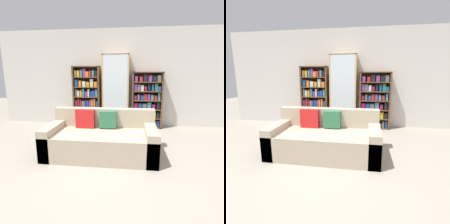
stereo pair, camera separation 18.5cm
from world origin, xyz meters
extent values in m
plane|color=gray|center=(0.00, 0.00, 0.00)|extent=(16.00, 16.00, 0.00)
cube|color=beige|center=(0.00, 2.64, 1.35)|extent=(6.92, 0.06, 2.70)
cube|color=tan|center=(-0.10, 0.55, 0.22)|extent=(1.97, 0.96, 0.44)
cube|color=tan|center=(-0.10, 0.94, 0.62)|extent=(1.97, 0.20, 0.36)
cube|color=tan|center=(-0.98, 0.55, 0.28)|extent=(0.20, 0.96, 0.56)
cube|color=tan|center=(0.79, 0.55, 0.28)|extent=(0.20, 0.96, 0.56)
cube|color=red|center=(-0.44, 0.78, 0.62)|extent=(0.36, 0.12, 0.36)
cube|color=#2D6B47|center=(0.00, 0.78, 0.62)|extent=(0.32, 0.12, 0.32)
cube|color=brown|center=(-1.19, 2.43, 0.84)|extent=(0.04, 0.32, 1.69)
cube|color=brown|center=(-0.47, 2.43, 0.84)|extent=(0.04, 0.32, 1.69)
cube|color=brown|center=(-0.83, 2.43, 1.68)|extent=(0.76, 0.32, 0.02)
cube|color=brown|center=(-0.83, 2.43, 0.01)|extent=(0.76, 0.32, 0.02)
cube|color=brown|center=(-0.83, 2.59, 0.84)|extent=(0.76, 0.01, 1.69)
cube|color=brown|center=(-0.83, 2.43, 0.30)|extent=(0.68, 0.32, 0.02)
cube|color=brown|center=(-0.83, 2.43, 0.57)|extent=(0.68, 0.32, 0.02)
cube|color=brown|center=(-0.83, 2.43, 0.84)|extent=(0.68, 0.32, 0.02)
cube|color=brown|center=(-0.83, 2.43, 1.12)|extent=(0.68, 0.32, 0.02)
cube|color=brown|center=(-0.83, 2.43, 1.39)|extent=(0.68, 0.32, 0.02)
cube|color=black|center=(-1.10, 2.42, 0.12)|extent=(0.07, 0.24, 0.19)
cube|color=#8E1947|center=(-0.99, 2.42, 0.11)|extent=(0.09, 0.24, 0.17)
cube|color=#8E1947|center=(-0.88, 2.42, 0.12)|extent=(0.09, 0.24, 0.20)
cube|color=teal|center=(-0.77, 2.42, 0.13)|extent=(0.09, 0.24, 0.20)
cube|color=#7A3384|center=(-0.66, 2.42, 0.12)|extent=(0.09, 0.24, 0.19)
cube|color=#1E4293|center=(-0.55, 2.42, 0.13)|extent=(0.08, 0.24, 0.21)
cube|color=beige|center=(-1.12, 2.42, 0.39)|extent=(0.06, 0.24, 0.16)
cube|color=olive|center=(-1.03, 2.42, 0.41)|extent=(0.06, 0.24, 0.21)
cube|color=#AD231E|center=(-0.95, 2.42, 0.40)|extent=(0.07, 0.24, 0.19)
cube|color=#8E1947|center=(-0.87, 2.42, 0.41)|extent=(0.06, 0.24, 0.19)
cube|color=#1E4293|center=(-0.79, 2.42, 0.40)|extent=(0.05, 0.24, 0.18)
cube|color=gold|center=(-0.71, 2.42, 0.41)|extent=(0.06, 0.24, 0.21)
cube|color=gold|center=(-0.62, 2.42, 0.41)|extent=(0.05, 0.24, 0.19)
cube|color=#7A3384|center=(-0.54, 2.42, 0.39)|extent=(0.07, 0.24, 0.16)
cube|color=#7A3384|center=(-1.12, 2.42, 0.67)|extent=(0.04, 0.24, 0.17)
cube|color=#AD231E|center=(-1.05, 2.42, 0.69)|extent=(0.05, 0.24, 0.21)
cube|color=#8E1947|center=(-0.99, 2.42, 0.68)|extent=(0.04, 0.24, 0.19)
cube|color=olive|center=(-0.92, 2.42, 0.66)|extent=(0.06, 0.24, 0.15)
cube|color=#1E4293|center=(-0.86, 2.42, 0.67)|extent=(0.05, 0.24, 0.17)
cube|color=#1E4293|center=(-0.80, 2.42, 0.67)|extent=(0.05, 0.24, 0.17)
cube|color=#7A3384|center=(-0.73, 2.42, 0.67)|extent=(0.05, 0.24, 0.18)
cube|color=orange|center=(-0.67, 2.42, 0.68)|extent=(0.05, 0.24, 0.20)
cube|color=orange|center=(-0.60, 2.42, 0.69)|extent=(0.05, 0.24, 0.21)
cube|color=#1E4293|center=(-0.53, 2.42, 0.66)|extent=(0.05, 0.24, 0.15)
cube|color=#5B5B60|center=(-1.12, 2.42, 0.96)|extent=(0.05, 0.24, 0.22)
cube|color=beige|center=(-1.05, 2.42, 0.94)|extent=(0.06, 0.24, 0.17)
cube|color=gold|center=(-0.98, 2.42, 0.95)|extent=(0.05, 0.24, 0.18)
cube|color=teal|center=(-0.90, 2.42, 0.96)|extent=(0.06, 0.24, 0.22)
cube|color=#7A3384|center=(-0.83, 2.42, 0.93)|extent=(0.06, 0.24, 0.15)
cube|color=beige|center=(-0.76, 2.42, 0.96)|extent=(0.05, 0.24, 0.21)
cube|color=#1E4293|center=(-0.68, 2.42, 0.93)|extent=(0.05, 0.24, 0.15)
cube|color=#1E4293|center=(-0.61, 2.42, 0.94)|extent=(0.06, 0.24, 0.18)
cube|color=teal|center=(-0.54, 2.42, 0.96)|extent=(0.06, 0.24, 0.20)
cube|color=#1E4293|center=(-1.10, 2.42, 1.23)|extent=(0.08, 0.24, 0.20)
cube|color=orange|center=(-0.99, 2.42, 1.22)|extent=(0.07, 0.24, 0.17)
cube|color=beige|center=(-0.88, 2.42, 1.21)|extent=(0.09, 0.24, 0.15)
cube|color=gold|center=(-0.77, 2.42, 1.20)|extent=(0.07, 0.24, 0.14)
cube|color=beige|center=(-0.66, 2.42, 1.23)|extent=(0.08, 0.24, 0.21)
cube|color=orange|center=(-0.55, 2.42, 1.20)|extent=(0.08, 0.24, 0.14)
cube|color=olive|center=(-1.11, 2.42, 1.49)|extent=(0.05, 0.24, 0.17)
cube|color=gold|center=(-1.03, 2.42, 1.49)|extent=(0.07, 0.24, 0.17)
cube|color=teal|center=(-0.95, 2.42, 1.49)|extent=(0.05, 0.24, 0.18)
cube|color=#7A3384|center=(-0.87, 2.42, 1.51)|extent=(0.07, 0.24, 0.21)
cube|color=orange|center=(-0.79, 2.42, 1.47)|extent=(0.07, 0.24, 0.14)
cube|color=#AD231E|center=(-0.71, 2.42, 1.48)|extent=(0.07, 0.24, 0.15)
cube|color=teal|center=(-0.62, 2.42, 1.49)|extent=(0.05, 0.24, 0.17)
cube|color=black|center=(-0.54, 2.42, 1.48)|extent=(0.07, 0.24, 0.16)
cube|color=tan|center=(-0.34, 2.41, 1.00)|extent=(0.04, 0.36, 1.99)
cube|color=tan|center=(0.34, 2.41, 1.00)|extent=(0.04, 0.36, 1.99)
cube|color=tan|center=(0.00, 2.41, 1.98)|extent=(0.72, 0.36, 0.02)
cube|color=tan|center=(0.00, 2.41, 0.01)|extent=(0.72, 0.36, 0.02)
cube|color=tan|center=(0.00, 2.59, 1.00)|extent=(0.72, 0.01, 1.99)
cube|color=silver|center=(0.00, 2.24, 1.00)|extent=(0.64, 0.01, 1.97)
cube|color=tan|center=(0.00, 2.41, 0.35)|extent=(0.64, 0.32, 0.02)
cube|color=tan|center=(0.00, 2.41, 0.67)|extent=(0.64, 0.32, 0.02)
cube|color=tan|center=(0.00, 2.41, 1.00)|extent=(0.64, 0.32, 0.02)
cube|color=tan|center=(0.00, 2.41, 1.32)|extent=(0.64, 0.32, 0.02)
cube|color=tan|center=(0.00, 2.41, 1.65)|extent=(0.64, 0.32, 0.02)
cylinder|color=silver|center=(-0.25, 2.42, 0.06)|extent=(0.01, 0.01, 0.08)
cone|color=silver|center=(-0.25, 2.42, 0.15)|extent=(0.07, 0.07, 0.09)
cylinder|color=silver|center=(-0.15, 2.40, 0.06)|extent=(0.01, 0.01, 0.08)
cone|color=silver|center=(-0.15, 2.40, 0.15)|extent=(0.07, 0.07, 0.09)
cylinder|color=silver|center=(-0.05, 2.40, 0.06)|extent=(0.01, 0.01, 0.08)
cone|color=silver|center=(-0.05, 2.40, 0.15)|extent=(0.07, 0.07, 0.09)
cylinder|color=silver|center=(0.05, 2.41, 0.06)|extent=(0.01, 0.01, 0.08)
cone|color=silver|center=(0.05, 2.41, 0.15)|extent=(0.07, 0.07, 0.09)
cylinder|color=silver|center=(0.15, 2.41, 0.06)|extent=(0.01, 0.01, 0.08)
cone|color=silver|center=(0.15, 2.41, 0.15)|extent=(0.07, 0.07, 0.09)
cylinder|color=silver|center=(0.25, 2.40, 0.06)|extent=(0.01, 0.01, 0.08)
cone|color=silver|center=(0.25, 2.40, 0.15)|extent=(0.07, 0.07, 0.09)
cylinder|color=silver|center=(-0.24, 2.41, 0.40)|extent=(0.01, 0.01, 0.08)
cone|color=silver|center=(-0.24, 2.41, 0.50)|extent=(0.08, 0.08, 0.10)
cylinder|color=silver|center=(-0.12, 2.39, 0.40)|extent=(0.01, 0.01, 0.08)
cone|color=silver|center=(-0.12, 2.39, 0.50)|extent=(0.08, 0.08, 0.10)
cylinder|color=silver|center=(0.00, 2.43, 0.40)|extent=(0.01, 0.01, 0.08)
cone|color=silver|center=(0.00, 2.43, 0.50)|extent=(0.08, 0.08, 0.10)
cylinder|color=silver|center=(0.12, 2.42, 0.40)|extent=(0.01, 0.01, 0.08)
cone|color=silver|center=(0.12, 2.42, 0.50)|extent=(0.08, 0.08, 0.10)
cylinder|color=silver|center=(0.24, 2.42, 0.40)|extent=(0.01, 0.01, 0.08)
cone|color=silver|center=(0.24, 2.42, 0.50)|extent=(0.08, 0.08, 0.10)
cylinder|color=silver|center=(-0.23, 2.40, 0.73)|extent=(0.01, 0.01, 0.09)
cone|color=silver|center=(-0.23, 2.40, 0.83)|extent=(0.09, 0.09, 0.11)
cylinder|color=silver|center=(-0.08, 2.41, 0.73)|extent=(0.01, 0.01, 0.09)
cone|color=silver|center=(-0.08, 2.41, 0.83)|extent=(0.09, 0.09, 0.11)
cylinder|color=silver|center=(0.07, 2.43, 0.73)|extent=(0.01, 0.01, 0.09)
cone|color=silver|center=(0.07, 2.43, 0.83)|extent=(0.09, 0.09, 0.11)
cylinder|color=silver|center=(0.22, 2.40, 0.73)|extent=(0.01, 0.01, 0.09)
cone|color=silver|center=(0.22, 2.40, 0.83)|extent=(0.09, 0.09, 0.11)
cylinder|color=silver|center=(-0.24, 2.40, 1.05)|extent=(0.01, 0.01, 0.07)
cone|color=silver|center=(-0.24, 2.40, 1.13)|extent=(0.08, 0.08, 0.09)
cylinder|color=silver|center=(-0.12, 2.41, 1.05)|extent=(0.01, 0.01, 0.07)
cone|color=silver|center=(-0.12, 2.41, 1.13)|extent=(0.08, 0.08, 0.09)
cylinder|color=silver|center=(0.00, 2.42, 1.05)|extent=(0.01, 0.01, 0.07)
cone|color=silver|center=(0.00, 2.42, 1.13)|extent=(0.08, 0.08, 0.09)
cylinder|color=silver|center=(0.12, 2.42, 1.05)|extent=(0.01, 0.01, 0.07)
cone|color=silver|center=(0.12, 2.42, 1.13)|extent=(0.08, 0.08, 0.09)
cylinder|color=silver|center=(0.24, 2.40, 1.05)|extent=(0.01, 0.01, 0.07)
cone|color=silver|center=(0.24, 2.40, 1.13)|extent=(0.08, 0.08, 0.09)
cylinder|color=silver|center=(-0.23, 2.41, 1.37)|extent=(0.01, 0.01, 0.07)
cone|color=silver|center=(-0.23, 2.41, 1.45)|extent=(0.09, 0.09, 0.09)
cylinder|color=silver|center=(-0.08, 2.43, 1.37)|extent=(0.01, 0.01, 0.07)
cone|color=silver|center=(-0.08, 2.43, 1.45)|extent=(0.09, 0.09, 0.09)
cylinder|color=silver|center=(0.07, 2.43, 1.37)|extent=(0.01, 0.01, 0.07)
cone|color=silver|center=(0.07, 2.43, 1.45)|extent=(0.09, 0.09, 0.09)
cylinder|color=silver|center=(0.22, 2.40, 1.37)|extent=(0.01, 0.01, 0.07)
cone|color=silver|center=(0.22, 2.40, 1.45)|extent=(0.09, 0.09, 0.09)
cylinder|color=silver|center=(-0.24, 2.40, 1.70)|extent=(0.01, 0.01, 0.08)
cone|color=silver|center=(-0.24, 2.40, 1.78)|extent=(0.08, 0.08, 0.10)
cylinder|color=silver|center=(-0.12, 2.40, 1.70)|extent=(0.01, 0.01, 0.08)
cone|color=silver|center=(-0.12, 2.40, 1.78)|extent=(0.08, 0.08, 0.10)
cylinder|color=silver|center=(0.00, 2.43, 1.70)|extent=(0.01, 0.01, 0.08)
cone|color=silver|center=(0.00, 2.43, 1.78)|extent=(0.08, 0.08, 0.10)
cylinder|color=silver|center=(0.12, 2.41, 1.70)|extent=(0.01, 0.01, 0.08)
cone|color=silver|center=(0.12, 2.41, 1.78)|extent=(0.08, 0.08, 0.10)
cylinder|color=silver|center=(0.24, 2.39, 1.70)|extent=(0.01, 0.01, 0.08)
cone|color=silver|center=(0.24, 2.39, 1.78)|extent=(0.08, 0.08, 0.10)
cube|color=brown|center=(0.47, 2.43, 0.77)|extent=(0.04, 0.32, 1.53)
cube|color=brown|center=(1.25, 2.43, 0.77)|extent=(0.04, 0.32, 1.53)
cube|color=brown|center=(0.86, 2.43, 1.52)|extent=(0.82, 0.32, 0.02)
cube|color=brown|center=(0.86, 2.43, 0.01)|extent=(0.82, 0.32, 0.02)
cube|color=brown|center=(0.86, 2.59, 0.77)|extent=(0.82, 0.01, 1.53)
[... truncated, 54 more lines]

